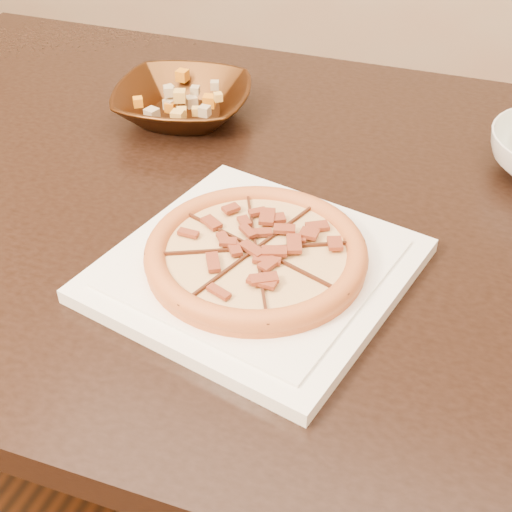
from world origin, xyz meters
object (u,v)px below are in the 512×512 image
object	(u,v)px
pizza	(256,253)
bronze_bowl	(183,103)
dining_table	(253,246)
plate	(256,269)

from	to	relation	value
pizza	bronze_bowl	size ratio (longest dim) A/B	1.20
bronze_bowl	dining_table	bearing A→B (deg)	-40.89
dining_table	plate	distance (m)	0.21
dining_table	pizza	size ratio (longest dim) A/B	5.91
bronze_bowl	plate	bearing A→B (deg)	-51.97
dining_table	pizza	xyz separation A→B (m)	(0.07, -0.17, 0.13)
plate	pizza	bearing A→B (deg)	129.29
plate	bronze_bowl	size ratio (longest dim) A/B	1.76
pizza	plate	bearing A→B (deg)	-50.71
dining_table	bronze_bowl	world-z (taller)	bronze_bowl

